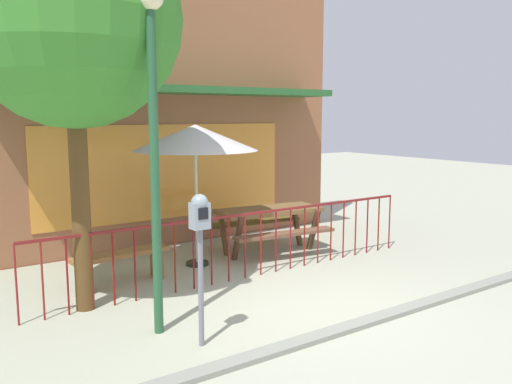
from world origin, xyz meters
name	(u,v)px	position (x,y,z in m)	size (l,w,h in m)	color
ground	(322,313)	(0.00, 0.00, 0.00)	(40.00, 40.00, 0.00)	#A4A68F
pub_storefront	(161,107)	(0.00, 4.40, 2.51)	(7.36, 1.43, 5.03)	brown
patio_fence_front	(245,234)	(0.00, 1.68, 0.66)	(6.21, 0.04, 0.97)	maroon
picnic_table_left	(269,218)	(1.16, 2.68, 0.61)	(1.95, 1.57, 0.79)	brown
patio_umbrella	(195,138)	(-0.24, 2.70, 2.01)	(1.94, 1.94, 2.22)	black
patio_bench	(121,261)	(-1.60, 2.40, 0.35)	(1.42, 0.45, 0.48)	brown
parking_meter_near	(200,230)	(-1.65, 0.02, 1.23)	(0.18, 0.17, 1.59)	slate
street_tree	(72,20)	(-2.31, 1.77, 3.45)	(2.53, 2.53, 4.73)	#54391B
street_lamp	(153,109)	(-1.86, 0.59, 2.43)	(0.28, 0.28, 3.69)	#245230
curb_edge	(355,327)	(0.00, -0.55, 0.00)	(10.31, 0.20, 0.11)	gray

